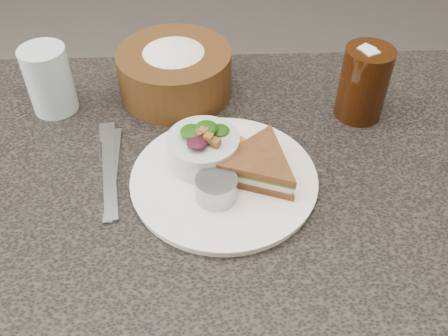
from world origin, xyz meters
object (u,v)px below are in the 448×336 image
cola_glass (364,80)px  water_glass (49,80)px  dinner_plate (224,179)px  dining_table (211,305)px  salad_bowl (203,145)px  bread_basket (175,65)px  sandwich (258,165)px  dressing_ramekin (216,188)px

cola_glass → water_glass: bearing=175.9°
cola_glass → dinner_plate: bearing=-146.4°
dining_table → cola_glass: bearing=29.0°
dining_table → salad_bowl: salad_bowl is taller
dining_table → bread_basket: (-0.05, 0.22, 0.43)m
water_glass → dinner_plate: bearing=-34.3°
water_glass → bread_basket: bearing=10.2°
sandwich → dressing_ramekin: sandwich is taller
bread_basket → water_glass: (-0.21, -0.04, 0.00)m
sandwich → water_glass: bearing=170.2°
bread_basket → water_glass: 0.22m
sandwich → bread_basket: (-0.13, 0.23, 0.03)m
cola_glass → sandwich: bearing=-140.3°
salad_bowl → water_glass: size_ratio=0.93×
bread_basket → water_glass: bearing=-169.8°
salad_bowl → cola_glass: bearing=24.5°
dining_table → bread_basket: size_ratio=4.94×
cola_glass → water_glass: 0.53m
dressing_ramekin → cola_glass: 0.32m
sandwich → bread_basket: 0.27m
cola_glass → bread_basket: bearing=166.5°
sandwich → dressing_ramekin: 0.08m
bread_basket → cola_glass: (0.32, -0.08, 0.01)m
dining_table → sandwich: (0.08, -0.01, 0.41)m
dinner_plate → water_glass: 0.36m
dinner_plate → salad_bowl: size_ratio=2.53×
dinner_plate → sandwich: bearing=1.7°
dining_table → water_glass: water_glass is taller
dinner_plate → sandwich: 0.06m
dressing_ramekin → dining_table: bearing=104.4°
salad_bowl → cola_glass: 0.30m
bread_basket → sandwich: bearing=-61.3°
salad_bowl → bread_basket: size_ratio=0.54×
bread_basket → cola_glass: size_ratio=1.46×
dinner_plate → salad_bowl: (-0.03, 0.04, 0.04)m
salad_bowl → dinner_plate: bearing=-50.4°
dining_table → bread_basket: bearing=103.1°
salad_bowl → water_glass: 0.31m
dining_table → dinner_plate: 0.38m
dressing_ramekin → water_glass: 0.37m
salad_bowl → sandwich: bearing=-23.6°
dining_table → cola_glass: size_ratio=7.22×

